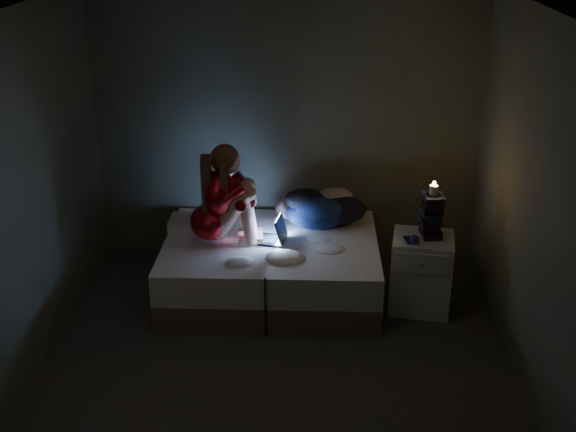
{
  "coord_description": "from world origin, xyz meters",
  "views": [
    {
      "loc": [
        0.25,
        -4.52,
        3.23
      ],
      "look_at": [
        0.05,
        1.0,
        0.8
      ],
      "focal_mm": 44.43,
      "sensor_mm": 36.0,
      "label": 1
    }
  ],
  "objects_px": {
    "nightstand": "(421,273)",
    "candle": "(434,190)",
    "laptop": "(264,228)",
    "phone": "(411,241)",
    "bed": "(271,267)",
    "woman": "(210,194)"
  },
  "relations": [
    {
      "from": "bed",
      "to": "laptop",
      "type": "relative_size",
      "value": 5.31
    },
    {
      "from": "bed",
      "to": "phone",
      "type": "relative_size",
      "value": 13.35
    },
    {
      "from": "bed",
      "to": "phone",
      "type": "height_order",
      "value": "phone"
    },
    {
      "from": "bed",
      "to": "laptop",
      "type": "height_order",
      "value": "laptop"
    },
    {
      "from": "bed",
      "to": "woman",
      "type": "relative_size",
      "value": 2.1
    },
    {
      "from": "bed",
      "to": "nightstand",
      "type": "height_order",
      "value": "nightstand"
    },
    {
      "from": "woman",
      "to": "candle",
      "type": "height_order",
      "value": "woman"
    },
    {
      "from": "candle",
      "to": "phone",
      "type": "xyz_separation_m",
      "value": [
        -0.17,
        -0.13,
        -0.4
      ]
    },
    {
      "from": "laptop",
      "to": "candle",
      "type": "xyz_separation_m",
      "value": [
        1.41,
        -0.17,
        0.44
      ]
    },
    {
      "from": "nightstand",
      "to": "phone",
      "type": "bearing_deg",
      "value": -134.14
    },
    {
      "from": "laptop",
      "to": "phone",
      "type": "bearing_deg",
      "value": -3.8
    },
    {
      "from": "woman",
      "to": "bed",
      "type": "bearing_deg",
      "value": -3.93
    },
    {
      "from": "candle",
      "to": "nightstand",
      "type": "bearing_deg",
      "value": -142.65
    },
    {
      "from": "nightstand",
      "to": "candle",
      "type": "relative_size",
      "value": 8.39
    },
    {
      "from": "candle",
      "to": "phone",
      "type": "distance_m",
      "value": 0.46
    },
    {
      "from": "candle",
      "to": "bed",
      "type": "bearing_deg",
      "value": 172.96
    },
    {
      "from": "candle",
      "to": "phone",
      "type": "relative_size",
      "value": 0.57
    },
    {
      "from": "nightstand",
      "to": "phone",
      "type": "distance_m",
      "value": 0.37
    },
    {
      "from": "nightstand",
      "to": "candle",
      "type": "distance_m",
      "value": 0.75
    },
    {
      "from": "woman",
      "to": "phone",
      "type": "relative_size",
      "value": 6.37
    },
    {
      "from": "phone",
      "to": "candle",
      "type": "bearing_deg",
      "value": 18.18
    },
    {
      "from": "nightstand",
      "to": "laptop",
      "type": "bearing_deg",
      "value": 179.69
    }
  ]
}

